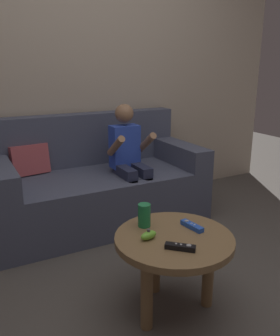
# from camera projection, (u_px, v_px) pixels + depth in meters

# --- Properties ---
(ground_plane) EXTENTS (8.04, 8.04, 0.00)m
(ground_plane) POSITION_uv_depth(u_px,v_px,m) (203.00, 314.00, 1.81)
(ground_plane) COLOR #4C4742
(wall_back) EXTENTS (4.02, 0.05, 2.50)m
(wall_back) POSITION_uv_depth(u_px,v_px,m) (82.00, 62.00, 2.93)
(wall_back) COLOR #B2A38E
(wall_back) RESTS_ON ground
(couch) EXTENTS (1.65, 0.80, 0.84)m
(couch) POSITION_uv_depth(u_px,v_px,m) (96.00, 185.00, 2.84)
(couch) COLOR #474C60
(couch) RESTS_ON ground
(person_seated_on_couch) EXTENTS (0.31, 0.38, 0.94)m
(person_seated_on_couch) POSITION_uv_depth(u_px,v_px,m) (129.00, 157.00, 2.72)
(person_seated_on_couch) COLOR #282D47
(person_seated_on_couch) RESTS_ON ground
(coffee_table) EXTENTS (0.59, 0.59, 0.42)m
(coffee_table) POSITION_uv_depth(u_px,v_px,m) (173.00, 248.00, 1.75)
(coffee_table) COLOR brown
(coffee_table) RESTS_ON ground
(game_remote_blue_near_edge) EXTENTS (0.05, 0.14, 0.03)m
(game_remote_blue_near_edge) POSITION_uv_depth(u_px,v_px,m) (192.00, 226.00, 1.81)
(game_remote_blue_near_edge) COLOR blue
(game_remote_blue_near_edge) RESTS_ON coffee_table
(nunchuk_lime) EXTENTS (0.10, 0.06, 0.05)m
(nunchuk_lime) POSITION_uv_depth(u_px,v_px,m) (149.00, 235.00, 1.69)
(nunchuk_lime) COLOR #72C638
(nunchuk_lime) RESTS_ON coffee_table
(game_remote_black_far_corner) EXTENTS (0.13, 0.12, 0.03)m
(game_remote_black_far_corner) POSITION_uv_depth(u_px,v_px,m) (180.00, 247.00, 1.60)
(game_remote_black_far_corner) COLOR black
(game_remote_black_far_corner) RESTS_ON coffee_table
(soda_can) EXTENTS (0.07, 0.07, 0.12)m
(soda_can) POSITION_uv_depth(u_px,v_px,m) (144.00, 215.00, 1.81)
(soda_can) COLOR #1E7F47
(soda_can) RESTS_ON coffee_table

